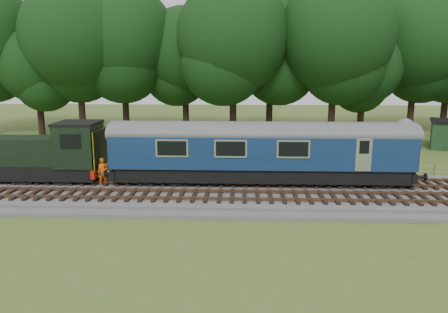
{
  "coord_description": "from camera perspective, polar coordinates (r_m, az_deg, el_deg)",
  "views": [
    {
      "loc": [
        -2.98,
        -24.67,
        7.46
      ],
      "look_at": [
        -4.08,
        1.4,
        2.0
      ],
      "focal_mm": 35.0,
      "sensor_mm": 36.0,
      "label": 1
    }
  ],
  "objects": [
    {
      "name": "dmu_railcar",
      "position": [
        26.55,
        4.85,
        1.24
      ],
      "size": [
        18.05,
        2.86,
        3.88
      ],
      "color": "black",
      "rests_on": "ground"
    },
    {
      "name": "track_north",
      "position": [
        27.17,
        8.64,
        -3.35
      ],
      "size": [
        67.2,
        2.4,
        0.21
      ],
      "color": "black",
      "rests_on": "ballast"
    },
    {
      "name": "shunter_loco",
      "position": [
        29.55,
        -23.26,
        0.15
      ],
      "size": [
        8.92,
        2.6,
        3.38
      ],
      "color": "black",
      "rests_on": "ground"
    },
    {
      "name": "worker",
      "position": [
        27.24,
        -15.55,
        -1.94
      ],
      "size": [
        0.72,
        0.61,
        1.67
      ],
      "primitive_type": "imported",
      "rotation": [
        0.0,
        0.0,
        0.41
      ],
      "color": "orange",
      "rests_on": "ballast"
    },
    {
      "name": "tree_line",
      "position": [
        47.36,
        6.0,
        2.69
      ],
      "size": [
        70.0,
        8.0,
        18.0
      ],
      "primitive_type": null,
      "color": "black",
      "rests_on": "ground"
    },
    {
      "name": "track_south",
      "position": [
        24.31,
        9.39,
        -5.19
      ],
      "size": [
        67.2,
        2.4,
        0.21
      ],
      "color": "black",
      "rests_on": "ballast"
    },
    {
      "name": "ballast",
      "position": [
        25.9,
        8.96,
        -4.67
      ],
      "size": [
        70.0,
        7.0,
        0.35
      ],
      "primitive_type": "cube",
      "color": "#4C4C4F",
      "rests_on": "ground"
    },
    {
      "name": "ground",
      "position": [
        25.95,
        8.94,
        -5.04
      ],
      "size": [
        120.0,
        120.0,
        0.0
      ],
      "primitive_type": "plane",
      "color": "#496324",
      "rests_on": "ground"
    },
    {
      "name": "fence",
      "position": [
        30.26,
        8.0,
        -2.57
      ],
      "size": [
        64.0,
        0.12,
        1.0
      ],
      "primitive_type": null,
      "color": "#6B6054",
      "rests_on": "ground"
    }
  ]
}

